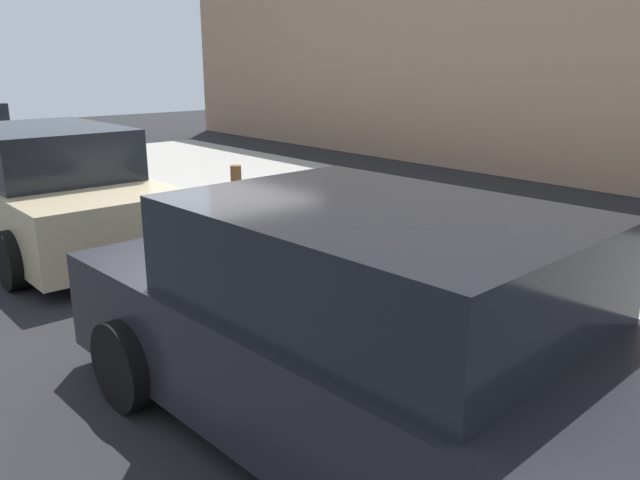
# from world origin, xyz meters

# --- Properties ---
(ground_plane) EXTENTS (40.00, 40.00, 0.00)m
(ground_plane) POSITION_xyz_m (0.00, 0.00, 0.00)
(ground_plane) COLOR black
(sidewalk_curb) EXTENTS (18.00, 5.00, 0.14)m
(sidewalk_curb) POSITION_xyz_m (0.00, -2.50, 0.07)
(sidewalk_curb) COLOR #9E9B93
(sidewalk_curb) RESTS_ON ground_plane
(suitcase_olive_0) EXTENTS (0.49, 0.25, 0.58)m
(suitcase_olive_0) POSITION_xyz_m (-3.68, -0.85, 0.40)
(suitcase_olive_0) COLOR #59601E
(suitcase_olive_0) RESTS_ON sidewalk_curb
(suitcase_teal_1) EXTENTS (0.41, 0.27, 1.01)m
(suitcase_teal_1) POSITION_xyz_m (-3.18, -0.74, 0.52)
(suitcase_teal_1) COLOR #0F606B
(suitcase_teal_1) RESTS_ON sidewalk_curb
(suitcase_silver_2) EXTENTS (0.36, 0.22, 1.01)m
(suitcase_silver_2) POSITION_xyz_m (-2.75, -0.86, 0.51)
(suitcase_silver_2) COLOR #9EA0A8
(suitcase_silver_2) RESTS_ON sidewalk_curb
(suitcase_maroon_3) EXTENTS (0.39, 0.25, 0.83)m
(suitcase_maroon_3) POSITION_xyz_m (-2.33, -0.73, 0.43)
(suitcase_maroon_3) COLOR maroon
(suitcase_maroon_3) RESTS_ON sidewalk_curb
(suitcase_black_4) EXTENTS (0.40, 0.26, 0.82)m
(suitcase_black_4) POSITION_xyz_m (-1.88, -0.83, 0.41)
(suitcase_black_4) COLOR black
(suitcase_black_4) RESTS_ON sidewalk_curb
(suitcase_red_5) EXTENTS (0.46, 0.21, 0.84)m
(suitcase_red_5) POSITION_xyz_m (-1.40, -0.84, 0.53)
(suitcase_red_5) COLOR red
(suitcase_red_5) RESTS_ON sidewalk_curb
(fire_hydrant) EXTENTS (0.39, 0.21, 0.72)m
(fire_hydrant) POSITION_xyz_m (-0.66, -0.80, 0.52)
(fire_hydrant) COLOR #99999E
(fire_hydrant) RESTS_ON sidewalk_curb
(bollard_post) EXTENTS (0.15, 0.15, 0.80)m
(bollard_post) POSITION_xyz_m (0.05, -0.65, 0.54)
(bollard_post) COLOR brown
(bollard_post) RESTS_ON sidewalk_curb
(parked_car_charcoal_0) EXTENTS (4.74, 2.26, 1.54)m
(parked_car_charcoal_0) POSITION_xyz_m (-4.81, 1.57, 0.73)
(parked_car_charcoal_0) COLOR black
(parked_car_charcoal_0) RESTS_ON ground_plane
(parked_car_beige_1) EXTENTS (4.52, 2.05, 1.55)m
(parked_car_beige_1) POSITION_xyz_m (1.04, 1.57, 0.73)
(parked_car_beige_1) COLOR tan
(parked_car_beige_1) RESTS_ON ground_plane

